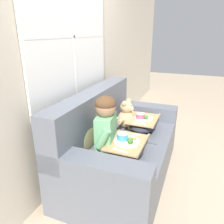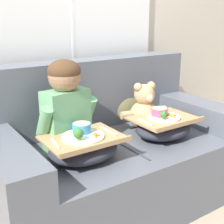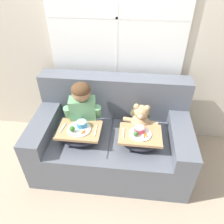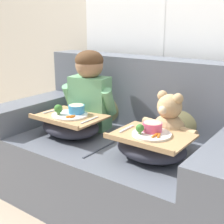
% 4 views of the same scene
% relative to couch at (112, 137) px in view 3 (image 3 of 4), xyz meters
% --- Properties ---
extents(ground_plane, '(14.00, 14.00, 0.00)m').
position_rel_couch_xyz_m(ground_plane, '(0.00, -0.07, -0.35)').
color(ground_plane, tan).
extents(wall_back_with_window, '(8.00, 0.08, 2.60)m').
position_rel_couch_xyz_m(wall_back_with_window, '(0.00, 0.54, 0.97)').
color(wall_back_with_window, beige).
rests_on(wall_back_with_window, ground_plane).
extents(couch, '(1.69, 0.95, 0.97)m').
position_rel_couch_xyz_m(couch, '(0.00, 0.00, 0.00)').
color(couch, '#565B66').
rests_on(couch, ground_plane).
extents(throw_pillow_behind_child, '(0.34, 0.17, 0.36)m').
position_rel_couch_xyz_m(throw_pillow_behind_child, '(-0.31, 0.22, 0.28)').
color(throw_pillow_behind_child, '#898456').
rests_on(throw_pillow_behind_child, couch).
extents(throw_pillow_behind_teddy, '(0.32, 0.15, 0.33)m').
position_rel_couch_xyz_m(throw_pillow_behind_teddy, '(0.31, 0.22, 0.28)').
color(throw_pillow_behind_teddy, '#898456').
rests_on(throw_pillow_behind_teddy, couch).
extents(child_figure, '(0.41, 0.22, 0.56)m').
position_rel_couch_xyz_m(child_figure, '(-0.31, 0.01, 0.43)').
color(child_figure, '#66A370').
rests_on(child_figure, couch).
extents(teddy_bear, '(0.38, 0.27, 0.35)m').
position_rel_couch_xyz_m(teddy_bear, '(0.31, 0.01, 0.27)').
color(teddy_bear, tan).
rests_on(teddy_bear, couch).
extents(lap_tray_child, '(0.44, 0.34, 0.22)m').
position_rel_couch_xyz_m(lap_tray_child, '(-0.31, -0.20, 0.20)').
color(lap_tray_child, '#2D2D38').
rests_on(lap_tray_child, child_figure).
extents(lap_tray_teddy, '(0.43, 0.33, 0.21)m').
position_rel_couch_xyz_m(lap_tray_teddy, '(0.31, -0.20, 0.20)').
color(lap_tray_teddy, '#2D2D38').
rests_on(lap_tray_teddy, teddy_bear).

